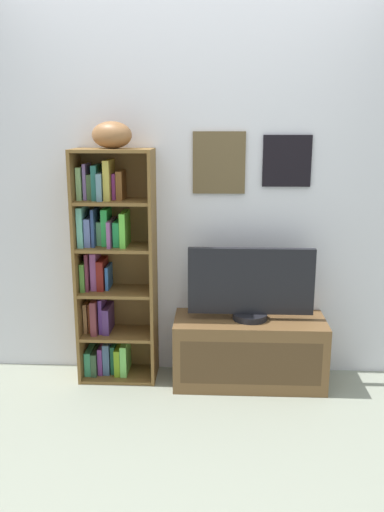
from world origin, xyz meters
The scene contains 6 objects.
ground centered at (0.00, 0.00, -0.02)m, with size 5.20×5.20×0.04m, color gray.
back_wall centered at (0.00, 1.13, 1.25)m, with size 4.80×0.08×2.50m.
bookshelf centered at (-0.53, 0.99, 0.74)m, with size 0.50×0.29×1.50m.
football centered at (-0.48, 0.96, 1.58)m, with size 0.27×0.16×0.16m, color brown.
tv_stand centered at (0.37, 0.90, 0.22)m, with size 0.96×0.39×0.44m.
television centered at (0.37, 0.90, 0.67)m, with size 0.79×0.22×0.46m.
Camera 1 is at (0.15, -2.34, 1.65)m, focal length 37.87 mm.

